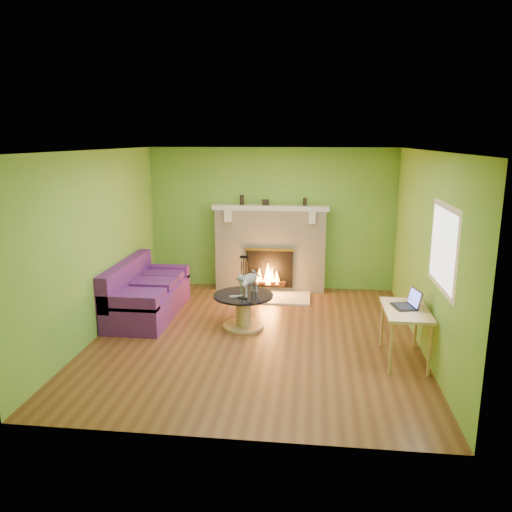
# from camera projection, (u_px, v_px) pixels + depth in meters

# --- Properties ---
(floor) EXTENTS (5.00, 5.00, 0.00)m
(floor) POSITION_uv_depth(u_px,v_px,m) (256.00, 337.00, 7.10)
(floor) COLOR #5A3019
(floor) RESTS_ON ground
(ceiling) EXTENTS (5.00, 5.00, 0.00)m
(ceiling) POSITION_uv_depth(u_px,v_px,m) (256.00, 150.00, 6.51)
(ceiling) COLOR white
(ceiling) RESTS_ON wall_back
(wall_back) EXTENTS (5.00, 0.00, 5.00)m
(wall_back) POSITION_uv_depth(u_px,v_px,m) (271.00, 219.00, 9.22)
(wall_back) COLOR #5F9932
(wall_back) RESTS_ON floor
(wall_front) EXTENTS (5.00, 0.00, 5.00)m
(wall_front) POSITION_uv_depth(u_px,v_px,m) (223.00, 308.00, 4.39)
(wall_front) COLOR #5F9932
(wall_front) RESTS_ON floor
(wall_left) EXTENTS (0.00, 5.00, 5.00)m
(wall_left) POSITION_uv_depth(u_px,v_px,m) (98.00, 244.00, 7.06)
(wall_left) COLOR #5F9932
(wall_left) RESTS_ON floor
(wall_right) EXTENTS (0.00, 5.00, 5.00)m
(wall_right) POSITION_uv_depth(u_px,v_px,m) (426.00, 252.00, 6.55)
(wall_right) COLOR #5F9932
(wall_right) RESTS_ON floor
(window_frame) EXTENTS (0.00, 1.20, 1.20)m
(window_frame) POSITION_uv_depth(u_px,v_px,m) (443.00, 248.00, 5.62)
(window_frame) COLOR silver
(window_frame) RESTS_ON wall_right
(window_pane) EXTENTS (0.00, 1.06, 1.06)m
(window_pane) POSITION_uv_depth(u_px,v_px,m) (443.00, 248.00, 5.63)
(window_pane) COLOR white
(window_pane) RESTS_ON wall_right
(fireplace) EXTENTS (2.10, 0.46, 1.58)m
(fireplace) POSITION_uv_depth(u_px,v_px,m) (270.00, 249.00, 9.16)
(fireplace) COLOR beige
(fireplace) RESTS_ON floor
(hearth) EXTENTS (1.50, 0.75, 0.03)m
(hearth) POSITION_uv_depth(u_px,v_px,m) (268.00, 297.00, 8.84)
(hearth) COLOR beige
(hearth) RESTS_ON floor
(mantel) EXTENTS (2.10, 0.28, 0.08)m
(mantel) POSITION_uv_depth(u_px,v_px,m) (271.00, 208.00, 8.97)
(mantel) COLOR beige
(mantel) RESTS_ON fireplace
(sofa) EXTENTS (0.88, 1.92, 0.86)m
(sofa) POSITION_uv_depth(u_px,v_px,m) (145.00, 295.00, 7.93)
(sofa) COLOR #551B69
(sofa) RESTS_ON floor
(coffee_table) EXTENTS (0.89, 0.89, 0.50)m
(coffee_table) POSITION_uv_depth(u_px,v_px,m) (243.00, 308.00, 7.42)
(coffee_table) COLOR tan
(coffee_table) RESTS_ON floor
(desk) EXTENTS (0.54, 0.93, 0.69)m
(desk) POSITION_uv_depth(u_px,v_px,m) (406.00, 315.00, 6.22)
(desk) COLOR tan
(desk) RESTS_ON floor
(cat) EXTENTS (0.43, 0.62, 0.36)m
(cat) POSITION_uv_depth(u_px,v_px,m) (249.00, 282.00, 7.37)
(cat) COLOR slate
(cat) RESTS_ON coffee_table
(remote_silver) EXTENTS (0.18, 0.09, 0.02)m
(remote_silver) POSITION_uv_depth(u_px,v_px,m) (235.00, 296.00, 7.26)
(remote_silver) COLOR #959597
(remote_silver) RESTS_ON coffee_table
(remote_black) EXTENTS (0.16, 0.10, 0.02)m
(remote_black) POSITION_uv_depth(u_px,v_px,m) (243.00, 298.00, 7.19)
(remote_black) COLOR black
(remote_black) RESTS_ON coffee_table
(laptop) EXTENTS (0.35, 0.38, 0.24)m
(laptop) POSITION_uv_depth(u_px,v_px,m) (405.00, 298.00, 6.22)
(laptop) COLOR black
(laptop) RESTS_ON desk
(fire_tools) EXTENTS (0.18, 0.18, 0.69)m
(fire_tools) POSITION_uv_depth(u_px,v_px,m) (244.00, 274.00, 8.95)
(fire_tools) COLOR black
(fire_tools) RESTS_ON hearth
(mantel_vase_left) EXTENTS (0.08, 0.08, 0.18)m
(mantel_vase_left) POSITION_uv_depth(u_px,v_px,m) (242.00, 200.00, 9.03)
(mantel_vase_left) COLOR black
(mantel_vase_left) RESTS_ON mantel
(mantel_vase_right) EXTENTS (0.07, 0.07, 0.14)m
(mantel_vase_right) POSITION_uv_depth(u_px,v_px,m) (305.00, 202.00, 8.90)
(mantel_vase_right) COLOR black
(mantel_vase_right) RESTS_ON mantel
(mantel_box) EXTENTS (0.12, 0.08, 0.10)m
(mantel_box) POSITION_uv_depth(u_px,v_px,m) (266.00, 202.00, 8.99)
(mantel_box) COLOR black
(mantel_box) RESTS_ON mantel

